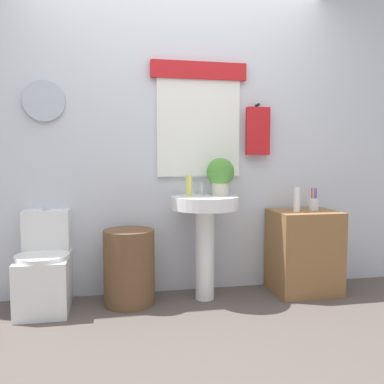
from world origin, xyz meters
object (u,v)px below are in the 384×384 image
object	(u,v)px
toilet	(45,271)
laundry_hamper	(129,267)
toothbrush_cup	(314,204)
pedestal_sink	(205,222)
soap_bottle	(189,186)
lotion_bottle	(297,199)
wooden_cabinet	(304,252)
potted_plant	(220,174)

from	to	relation	value
toilet	laundry_hamper	size ratio (longest dim) A/B	1.29
toilet	toothbrush_cup	world-z (taller)	toothbrush_cup
pedestal_sink	laundry_hamper	bearing A→B (deg)	180.00
toilet	toothbrush_cup	xyz separation A→B (m)	(2.15, -0.01, 0.46)
toilet	soap_bottle	xyz separation A→B (m)	(1.09, 0.02, 0.62)
lotion_bottle	toothbrush_cup	xyz separation A→B (m)	(0.18, 0.06, -0.05)
laundry_hamper	lotion_bottle	size ratio (longest dim) A/B	2.87
toothbrush_cup	wooden_cabinet	bearing A→B (deg)	-167.60
toilet	lotion_bottle	world-z (taller)	lotion_bottle
laundry_hamper	wooden_cabinet	xyz separation A→B (m)	(1.44, 0.00, 0.05)
laundry_hamper	toothbrush_cup	distance (m)	1.59
wooden_cabinet	laundry_hamper	bearing A→B (deg)	180.00
laundry_hamper	potted_plant	world-z (taller)	potted_plant
laundry_hamper	potted_plant	size ratio (longest dim) A/B	1.92
potted_plant	lotion_bottle	bearing A→B (deg)	-9.25
wooden_cabinet	soap_bottle	size ratio (longest dim) A/B	4.09
wooden_cabinet	lotion_bottle	world-z (taller)	lotion_bottle
potted_plant	toothbrush_cup	distance (m)	0.84
pedestal_sink	toothbrush_cup	world-z (taller)	toothbrush_cup
toilet	soap_bottle	world-z (taller)	soap_bottle
toilet	pedestal_sink	size ratio (longest dim) A/B	0.90
toilet	laundry_hamper	world-z (taller)	toilet
potted_plant	toothbrush_cup	bearing A→B (deg)	-2.87
soap_bottle	toothbrush_cup	xyz separation A→B (m)	(1.06, -0.03, -0.16)
soap_bottle	potted_plant	world-z (taller)	potted_plant
toilet	potted_plant	xyz separation A→B (m)	(1.35, 0.03, 0.71)
toilet	lotion_bottle	distance (m)	2.03
toilet	wooden_cabinet	world-z (taller)	toilet
soap_bottle	lotion_bottle	bearing A→B (deg)	-5.88
pedestal_sink	wooden_cabinet	bearing A→B (deg)	0.00
lotion_bottle	laundry_hamper	bearing A→B (deg)	178.30
toilet	potted_plant	size ratio (longest dim) A/B	2.47
lotion_bottle	wooden_cabinet	bearing A→B (deg)	23.68
soap_bottle	toothbrush_cup	world-z (taller)	soap_bottle
toilet	potted_plant	bearing A→B (deg)	1.17
toilet	wooden_cabinet	bearing A→B (deg)	-0.91
lotion_bottle	pedestal_sink	bearing A→B (deg)	176.96
wooden_cabinet	lotion_bottle	size ratio (longest dim) A/B	3.42
wooden_cabinet	potted_plant	xyz separation A→B (m)	(-0.71, 0.06, 0.65)
toilet	laundry_hamper	distance (m)	0.62
laundry_hamper	toothbrush_cup	xyz separation A→B (m)	(1.53, 0.02, 0.45)
toilet	soap_bottle	distance (m)	1.25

